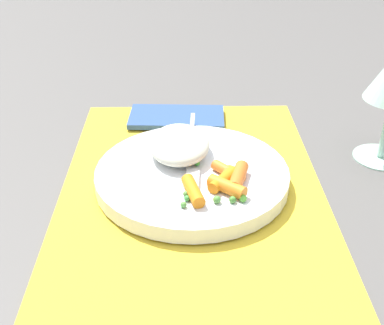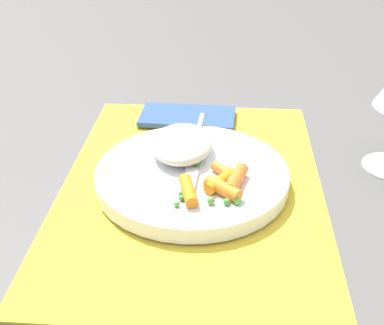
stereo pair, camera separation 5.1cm
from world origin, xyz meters
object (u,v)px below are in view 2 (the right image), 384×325
at_px(fork, 195,156).
at_px(napkin, 188,117).
at_px(plate, 192,176).
at_px(carrot_portion, 220,182).
at_px(rice_mound, 182,144).

xyz_separation_m(fork, napkin, (-0.15, -0.02, -0.02)).
relative_size(plate, fork, 1.19).
xyz_separation_m(carrot_portion, fork, (-0.07, -0.03, -0.00)).
bearing_deg(rice_mound, napkin, -178.24).
bearing_deg(napkin, rice_mound, 1.76).
xyz_separation_m(rice_mound, carrot_portion, (0.08, 0.05, -0.01)).
distance_m(plate, carrot_portion, 0.06).
relative_size(rice_mound, fork, 0.51).
relative_size(rice_mound, napkin, 0.70).
height_order(plate, rice_mound, rice_mound).
bearing_deg(fork, carrot_portion, 27.19).
bearing_deg(napkin, carrot_portion, 14.33).
xyz_separation_m(rice_mound, fork, (0.01, 0.02, -0.01)).
distance_m(rice_mound, carrot_portion, 0.09).
bearing_deg(carrot_portion, fork, -152.81).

